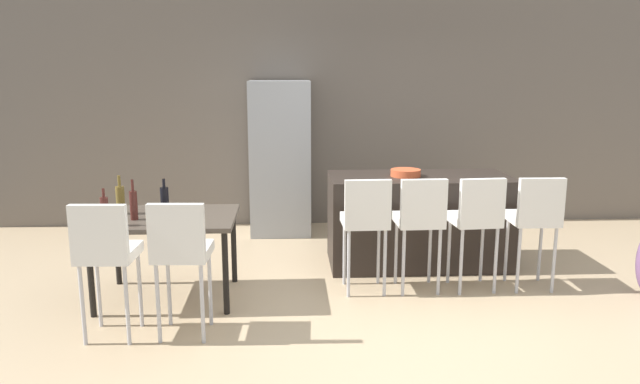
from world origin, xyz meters
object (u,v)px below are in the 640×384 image
(bar_chair_middle, at_px, (420,216))
(dining_chair_far, at_px, (181,248))
(refrigerator, at_px, (280,158))
(fruit_bowl, at_px, (406,173))
(wine_bottle_far, at_px, (120,199))
(wine_bottle_middle, at_px, (105,211))
(dining_table, at_px, (166,224))
(wine_bottle_right, at_px, (165,199))
(wine_glass_left, at_px, (169,211))
(kitchen_island, at_px, (418,220))
(bar_chair_far, at_px, (535,215))
(bar_chair_right, at_px, (477,216))
(wine_bottle_inner, at_px, (134,204))
(bar_chair_left, at_px, (366,217))
(dining_chair_near, at_px, (106,249))

(bar_chair_middle, distance_m, dining_chair_far, 2.12)
(bar_chair_middle, bearing_deg, dining_chair_far, -156.68)
(refrigerator, height_order, fruit_bowl, refrigerator)
(wine_bottle_far, bearing_deg, wine_bottle_middle, -92.11)
(dining_table, bearing_deg, wine_bottle_right, 101.37)
(wine_bottle_middle, distance_m, wine_glass_left, 0.52)
(wine_glass_left, relative_size, fruit_bowl, 0.58)
(bar_chair_middle, distance_m, wine_bottle_middle, 2.65)
(wine_bottle_middle, bearing_deg, kitchen_island, 22.01)
(dining_chair_far, height_order, wine_bottle_right, dining_chair_far)
(bar_chair_middle, bearing_deg, refrigerator, 120.66)
(kitchen_island, xyz_separation_m, bar_chair_far, (0.88, -0.79, 0.24))
(dining_table, distance_m, refrigerator, 2.37)
(kitchen_island, xyz_separation_m, fruit_bowl, (-0.15, -0.02, 0.50))
(bar_chair_middle, relative_size, dining_table, 0.88)
(dining_table, bearing_deg, bar_chair_right, 0.82)
(bar_chair_right, xyz_separation_m, wine_glass_left, (-2.62, -0.39, 0.17))
(dining_table, height_order, wine_bottle_right, wine_bottle_right)
(dining_table, xyz_separation_m, wine_bottle_middle, (-0.41, -0.30, 0.20))
(dining_table, relative_size, wine_bottle_far, 3.54)
(kitchen_island, height_order, wine_bottle_right, wine_bottle_right)
(bar_chair_middle, bearing_deg, bar_chair_far, -0.00)
(bar_chair_far, relative_size, wine_bottle_inner, 3.08)
(kitchen_island, height_order, bar_chair_right, bar_chair_right)
(bar_chair_left, distance_m, wine_bottle_inner, 1.98)
(bar_chair_right, bearing_deg, bar_chair_left, -179.99)
(wine_bottle_middle, xyz_separation_m, refrigerator, (1.37, 2.45, 0.06))
(wine_glass_left, distance_m, fruit_bowl, 2.42)
(kitchen_island, height_order, dining_chair_far, dining_chair_far)
(dining_chair_far, height_order, wine_bottle_far, wine_bottle_far)
(wine_bottle_middle, bearing_deg, fruit_bowl, 22.83)
(dining_chair_far, height_order, wine_glass_left, dining_chair_far)
(refrigerator, bearing_deg, dining_table, -114.02)
(dining_chair_near, distance_m, dining_chair_far, 0.54)
(bar_chair_far, bearing_deg, wine_bottle_middle, -174.72)
(bar_chair_middle, xyz_separation_m, bar_chair_far, (1.04, -0.00, 0.00))
(bar_chair_right, relative_size, wine_bottle_far, 3.11)
(bar_chair_right, distance_m, dining_table, 2.72)
(wine_bottle_inner, bearing_deg, fruit_bowl, 20.55)
(wine_glass_left, distance_m, refrigerator, 2.65)
(bar_chair_left, relative_size, wine_bottle_far, 3.11)
(dining_table, bearing_deg, refrigerator, 65.98)
(dining_table, relative_size, wine_bottle_middle, 3.90)
(dining_chair_far, bearing_deg, refrigerator, 76.78)
(wine_bottle_right, distance_m, fruit_bowl, 2.35)
(wine_bottle_inner, relative_size, wine_glass_left, 1.96)
(kitchen_island, height_order, dining_table, kitchen_island)
(kitchen_island, relative_size, fruit_bowl, 6.03)
(wine_bottle_inner, bearing_deg, wine_glass_left, -35.52)
(dining_chair_near, relative_size, fruit_bowl, 3.50)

